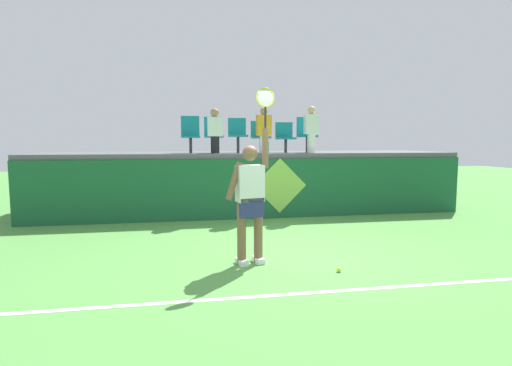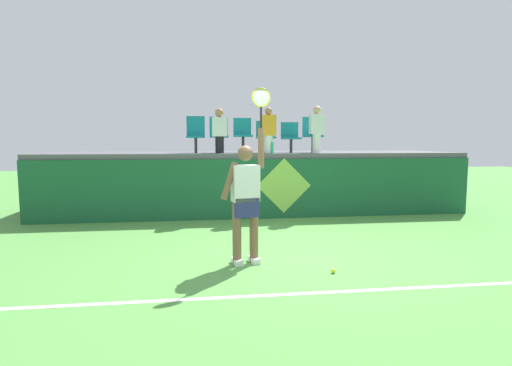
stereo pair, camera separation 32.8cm
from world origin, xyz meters
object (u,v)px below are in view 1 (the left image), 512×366
at_px(stadium_chair_0, 190,133).
at_px(spectator_1, 311,128).
at_px(stadium_chair_3, 260,135).
at_px(spectator_0, 264,130).
at_px(stadium_chair_2, 238,133).
at_px(spectator_2, 215,130).
at_px(stadium_chair_5, 306,133).
at_px(tennis_ball, 339,270).
at_px(stadium_chair_1, 214,133).
at_px(water_bottle, 268,148).
at_px(tennis_player, 250,197).
at_px(stadium_chair_4, 285,136).

distance_m(stadium_chair_0, spectator_1, 2.92).
xyz_separation_m(stadium_chair_3, spectator_0, (-0.00, -0.45, 0.12)).
relative_size(stadium_chair_2, spectator_2, 0.82).
xyz_separation_m(stadium_chair_5, spectator_2, (-2.33, -0.42, 0.05)).
bearing_deg(spectator_0, tennis_ball, -87.52).
bearing_deg(stadium_chair_1, water_bottle, -24.21).
relative_size(tennis_player, tennis_ball, 38.56).
bearing_deg(water_bottle, stadium_chair_1, 155.79).
distance_m(stadium_chair_1, spectator_2, 0.42).
distance_m(tennis_player, tennis_ball, 1.59).
xyz_separation_m(tennis_ball, spectator_2, (-1.34, 4.34, 2.01)).
height_order(stadium_chair_5, spectator_1, spectator_1).
relative_size(spectator_1, spectator_2, 1.08).
xyz_separation_m(tennis_player, spectator_0, (0.94, 3.70, 1.08)).
relative_size(stadium_chair_0, stadium_chair_2, 1.04).
distance_m(stadium_chair_0, stadium_chair_3, 1.71).
bearing_deg(stadium_chair_4, stadium_chair_3, 179.98).
relative_size(spectator_0, spectator_2, 1.03).
xyz_separation_m(water_bottle, spectator_1, (1.11, 0.14, 0.45)).
relative_size(tennis_player, spectator_2, 2.45).
xyz_separation_m(stadium_chair_2, stadium_chair_3, (0.57, -0.00, -0.04)).
distance_m(water_bottle, spectator_1, 1.21).
bearing_deg(tennis_ball, stadium_chair_4, 84.69).
relative_size(tennis_player, stadium_chair_4, 3.36).
bearing_deg(spectator_0, tennis_player, -104.28).
xyz_separation_m(stadium_chair_4, stadium_chair_5, (0.55, 0.01, 0.08)).
bearing_deg(spectator_2, spectator_0, -1.78).
bearing_deg(stadium_chair_5, stadium_chair_0, 179.96).
relative_size(tennis_ball, stadium_chair_0, 0.07).
xyz_separation_m(stadium_chair_1, stadium_chair_5, (2.33, -0.00, 0.01)).
height_order(spectator_0, spectator_1, spectator_1).
bearing_deg(stadium_chair_1, tennis_ball, -74.29).
bearing_deg(stadium_chair_2, spectator_0, -38.45).
bearing_deg(stadium_chair_3, spectator_1, -18.97).
distance_m(water_bottle, stadium_chair_4, 0.83).
xyz_separation_m(water_bottle, stadium_chair_3, (-0.07, 0.54, 0.30)).
bearing_deg(stadium_chair_1, spectator_2, -90.00).
relative_size(tennis_player, stadium_chair_1, 2.91).
distance_m(stadium_chair_2, spectator_1, 1.80).
xyz_separation_m(stadium_chair_2, spectator_0, (0.57, -0.45, 0.07)).
bearing_deg(spectator_2, water_bottle, -6.17).
bearing_deg(stadium_chair_2, stadium_chair_3, -0.29).
xyz_separation_m(stadium_chair_0, spectator_1, (2.89, -0.42, 0.11)).
height_order(spectator_0, spectator_2, spectator_0).
xyz_separation_m(water_bottle, spectator_2, (-1.22, 0.13, 0.41)).
height_order(stadium_chair_1, stadium_chair_4, stadium_chair_1).
relative_size(stadium_chair_4, spectator_2, 0.73).
bearing_deg(stadium_chair_2, stadium_chair_1, 179.56).
xyz_separation_m(stadium_chair_3, stadium_chair_5, (1.18, 0.01, 0.06)).
bearing_deg(spectator_0, stadium_chair_1, 158.48).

